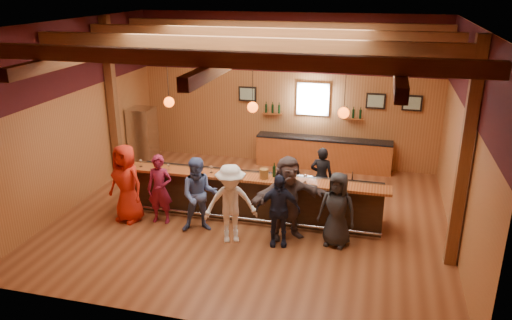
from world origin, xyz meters
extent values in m
plane|color=brown|center=(0.00, 0.00, 0.00)|extent=(9.00, 9.00, 0.00)
cube|color=brown|center=(0.00, 4.00, 2.25)|extent=(9.00, 0.04, 4.50)
cube|color=brown|center=(0.00, -4.00, 2.25)|extent=(9.00, 0.04, 4.50)
cube|color=brown|center=(-4.50, 0.00, 2.25)|extent=(0.04, 8.00, 4.50)
cube|color=brown|center=(4.50, 0.00, 2.25)|extent=(0.04, 8.00, 4.50)
cube|color=brown|center=(0.00, 0.00, 4.50)|extent=(9.00, 8.00, 0.04)
cube|color=#3A0F11|center=(0.00, 3.98, 3.65)|extent=(9.00, 0.01, 1.70)
cube|color=#3A0F11|center=(-4.48, 0.00, 3.65)|extent=(0.01, 8.00, 1.70)
cube|color=#3A0F11|center=(4.48, 0.00, 3.65)|extent=(0.01, 8.00, 1.70)
cube|color=brown|center=(-4.35, 1.50, 2.25)|extent=(0.22, 0.22, 4.50)
cube|color=brown|center=(4.35, -1.00, 2.25)|extent=(0.22, 0.22, 4.50)
cube|color=brown|center=(0.00, -3.00, 4.20)|extent=(8.80, 0.20, 0.25)
cube|color=brown|center=(0.00, -1.00, 4.20)|extent=(8.80, 0.20, 0.25)
cube|color=brown|center=(0.00, 1.00, 4.20)|extent=(8.80, 0.20, 0.25)
cube|color=brown|center=(0.00, 3.00, 4.20)|extent=(8.80, 0.20, 0.25)
cube|color=brown|center=(-3.00, 0.00, 3.95)|extent=(0.18, 7.80, 0.22)
cube|color=brown|center=(0.00, 0.00, 3.95)|extent=(0.18, 7.80, 0.22)
cube|color=brown|center=(3.00, 0.00, 3.95)|extent=(0.18, 7.80, 0.22)
cube|color=black|center=(0.00, 0.00, 0.53)|extent=(6.00, 0.60, 1.05)
cube|color=brown|center=(0.00, -0.18, 1.08)|extent=(6.30, 0.50, 0.06)
cube|color=black|center=(0.00, 0.38, 0.93)|extent=(6.00, 0.48, 0.05)
cube|color=black|center=(0.00, 0.38, 0.45)|extent=(6.00, 0.48, 0.90)
cube|color=silver|center=(2.00, 0.38, 0.88)|extent=(0.45, 0.40, 0.14)
cube|color=silver|center=(2.50, 0.38, 0.88)|extent=(0.45, 0.40, 0.14)
cylinder|color=silver|center=(0.00, -0.42, 0.15)|extent=(6.00, 0.06, 0.06)
cube|color=brown|center=(1.20, 3.72, 0.45)|extent=(4.00, 0.50, 0.90)
cube|color=black|center=(1.20, 3.72, 0.93)|extent=(4.00, 0.52, 0.05)
cube|color=silver|center=(0.80, 3.95, 2.05)|extent=(0.95, 0.08, 0.95)
cube|color=white|center=(0.80, 3.90, 2.05)|extent=(0.78, 0.01, 0.78)
cube|color=black|center=(-1.20, 3.94, 2.10)|extent=(0.55, 0.04, 0.45)
cube|color=silver|center=(-1.20, 3.92, 2.10)|extent=(0.45, 0.01, 0.35)
cube|color=black|center=(2.60, 3.94, 2.10)|extent=(0.55, 0.04, 0.45)
cube|color=silver|center=(2.60, 3.92, 2.10)|extent=(0.45, 0.01, 0.35)
cube|color=black|center=(3.60, 3.94, 2.10)|extent=(0.55, 0.04, 0.45)
cube|color=silver|center=(3.60, 3.92, 2.10)|extent=(0.45, 0.01, 0.35)
cube|color=brown|center=(-0.40, 3.88, 1.55)|extent=(0.60, 0.18, 0.04)
cylinder|color=black|center=(-0.60, 3.88, 1.70)|extent=(0.07, 0.07, 0.26)
cylinder|color=black|center=(-0.40, 3.88, 1.70)|extent=(0.07, 0.07, 0.26)
cylinder|color=black|center=(-0.20, 3.88, 1.70)|extent=(0.07, 0.07, 0.26)
cube|color=brown|center=(2.00, 3.88, 1.55)|extent=(0.60, 0.18, 0.04)
cylinder|color=black|center=(1.80, 3.88, 1.70)|extent=(0.07, 0.07, 0.26)
cylinder|color=black|center=(2.00, 3.88, 1.70)|extent=(0.07, 0.07, 0.26)
cylinder|color=black|center=(2.20, 3.88, 1.70)|extent=(0.07, 0.07, 0.26)
cylinder|color=black|center=(-2.00, 0.00, 3.33)|extent=(0.01, 0.01, 1.25)
sphere|color=#E9480B|center=(-2.00, 0.00, 2.70)|extent=(0.24, 0.24, 0.24)
cylinder|color=black|center=(0.00, 0.00, 3.33)|extent=(0.01, 0.01, 1.25)
sphere|color=#E9480B|center=(0.00, 0.00, 2.70)|extent=(0.24, 0.24, 0.24)
cylinder|color=black|center=(2.00, 0.00, 3.33)|extent=(0.01, 0.01, 1.25)
sphere|color=#E9480B|center=(2.00, 0.00, 2.70)|extent=(0.24, 0.24, 0.24)
cube|color=silver|center=(-4.10, 2.60, 0.90)|extent=(0.70, 0.70, 1.80)
imported|color=red|center=(-2.80, -0.86, 0.93)|extent=(1.03, 0.81, 1.86)
imported|color=maroon|center=(-2.02, -0.75, 0.82)|extent=(0.62, 0.43, 1.64)
imported|color=#4D619A|center=(-0.98, -0.93, 0.87)|extent=(1.01, 0.89, 1.73)
imported|color=white|center=(-0.16, -1.22, 0.88)|extent=(1.30, 1.02, 1.76)
imported|color=#1B2036|center=(0.84, -1.12, 0.80)|extent=(1.00, 0.58, 1.60)
imported|color=#4F403F|center=(0.98, -0.77, 0.94)|extent=(1.78, 1.39, 1.88)
imported|color=#242426|center=(2.05, -0.82, 0.82)|extent=(0.89, 0.67, 1.64)
imported|color=black|center=(1.47, 1.07, 0.77)|extent=(0.56, 0.37, 1.53)
cylinder|color=olive|center=(0.31, -0.20, 1.22)|extent=(0.21, 0.21, 0.23)
cylinder|color=black|center=(0.52, -0.05, 1.24)|extent=(0.07, 0.07, 0.25)
cylinder|color=black|center=(0.52, -0.05, 1.41)|extent=(0.03, 0.03, 0.09)
cylinder|color=black|center=(0.75, -0.07, 1.24)|extent=(0.08, 0.08, 0.26)
cylinder|color=black|center=(0.75, -0.07, 1.41)|extent=(0.03, 0.03, 0.09)
cylinder|color=silver|center=(-2.74, -0.20, 1.11)|extent=(0.07, 0.07, 0.01)
cylinder|color=silver|center=(-2.74, -0.20, 1.17)|extent=(0.01, 0.01, 0.10)
sphere|color=silver|center=(-2.74, -0.20, 1.25)|extent=(0.08, 0.08, 0.08)
cylinder|color=silver|center=(-2.00, -0.25, 1.11)|extent=(0.06, 0.06, 0.01)
cylinder|color=silver|center=(-2.00, -0.25, 1.16)|extent=(0.01, 0.01, 0.09)
sphere|color=silver|center=(-2.00, -0.25, 1.23)|extent=(0.07, 0.07, 0.07)
cylinder|color=silver|center=(-1.47, -0.13, 1.11)|extent=(0.07, 0.07, 0.01)
cylinder|color=silver|center=(-1.47, -0.13, 1.17)|extent=(0.01, 0.01, 0.10)
sphere|color=silver|center=(-1.47, -0.13, 1.25)|extent=(0.08, 0.08, 0.08)
cylinder|color=silver|center=(-0.97, -0.16, 1.11)|extent=(0.07, 0.07, 0.01)
cylinder|color=silver|center=(-0.97, -0.16, 1.17)|extent=(0.01, 0.01, 0.10)
sphere|color=silver|center=(-0.97, -0.16, 1.25)|extent=(0.08, 0.08, 0.08)
cylinder|color=silver|center=(-0.35, -0.24, 1.11)|extent=(0.07, 0.07, 0.01)
cylinder|color=silver|center=(-0.35, -0.24, 1.17)|extent=(0.01, 0.01, 0.10)
sphere|color=silver|center=(-0.35, -0.24, 1.25)|extent=(0.08, 0.08, 0.08)
cylinder|color=silver|center=(0.91, -0.15, 1.11)|extent=(0.08, 0.08, 0.01)
cylinder|color=silver|center=(0.91, -0.15, 1.17)|extent=(0.01, 0.01, 0.11)
sphere|color=silver|center=(0.91, -0.15, 1.27)|extent=(0.09, 0.09, 0.09)
cylinder|color=silver|center=(1.26, -0.19, 1.11)|extent=(0.08, 0.08, 0.01)
cylinder|color=silver|center=(1.26, -0.19, 1.17)|extent=(0.01, 0.01, 0.11)
sphere|color=silver|center=(1.26, -0.19, 1.26)|extent=(0.09, 0.09, 0.09)
cylinder|color=silver|center=(1.92, -0.16, 1.11)|extent=(0.07, 0.07, 0.01)
cylinder|color=silver|center=(1.92, -0.16, 1.17)|extent=(0.01, 0.01, 0.10)
sphere|color=silver|center=(1.92, -0.16, 1.25)|extent=(0.08, 0.08, 0.08)
camera|label=1|loc=(2.75, -10.43, 5.36)|focal=35.00mm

